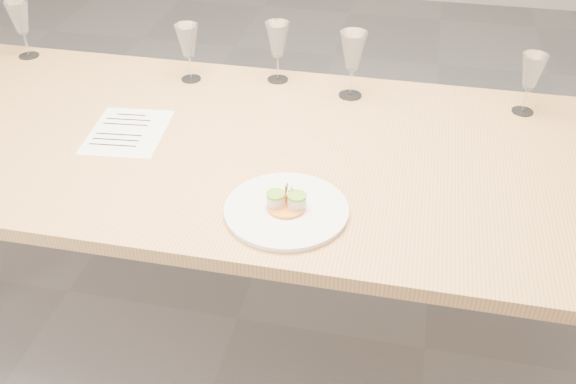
% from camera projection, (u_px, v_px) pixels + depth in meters
% --- Properties ---
extents(ground, '(7.00, 7.00, 0.00)m').
position_uv_depth(ground, '(238.00, 318.00, 2.31)').
color(ground, slate).
rests_on(ground, ground).
extents(dining_table, '(2.40, 1.00, 0.75)m').
position_uv_depth(dining_table, '(227.00, 160.00, 1.91)').
color(dining_table, tan).
rests_on(dining_table, ground).
extents(dinner_plate, '(0.31, 0.31, 0.08)m').
position_uv_depth(dinner_plate, '(286.00, 209.00, 1.59)').
color(dinner_plate, white).
rests_on(dinner_plate, dining_table).
extents(recipe_sheet, '(0.25, 0.30, 0.00)m').
position_uv_depth(recipe_sheet, '(127.00, 132.00, 1.91)').
color(recipe_sheet, white).
rests_on(recipe_sheet, dining_table).
extents(wine_glass_0, '(0.08, 0.08, 0.21)m').
position_uv_depth(wine_glass_0, '(20.00, 18.00, 2.27)').
color(wine_glass_0, white).
rests_on(wine_glass_0, dining_table).
extents(wine_glass_1, '(0.08, 0.08, 0.19)m').
position_uv_depth(wine_glass_1, '(188.00, 42.00, 2.12)').
color(wine_glass_1, white).
rests_on(wine_glass_1, dining_table).
extents(wine_glass_2, '(0.08, 0.08, 0.20)m').
position_uv_depth(wine_glass_2, '(277.00, 41.00, 2.11)').
color(wine_glass_2, white).
rests_on(wine_glass_2, dining_table).
extents(wine_glass_3, '(0.09, 0.09, 0.22)m').
position_uv_depth(wine_glass_3, '(353.00, 52.00, 2.01)').
color(wine_glass_3, white).
rests_on(wine_glass_3, dining_table).
extents(wine_glass_4, '(0.08, 0.08, 0.19)m').
position_uv_depth(wine_glass_4, '(532.00, 73.00, 1.93)').
color(wine_glass_4, white).
rests_on(wine_glass_4, dining_table).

